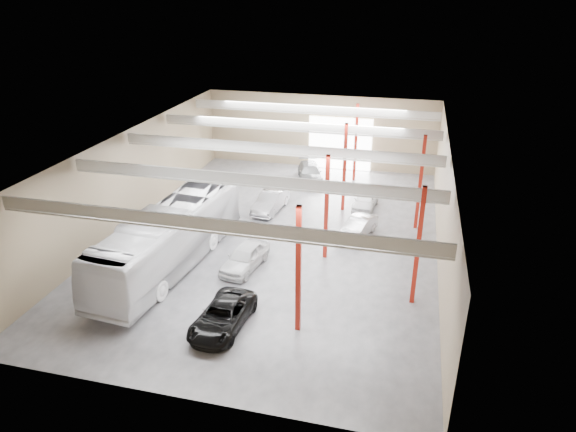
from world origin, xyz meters
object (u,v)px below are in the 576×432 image
at_px(car_right_near, 358,228).
at_px(car_right_far, 365,200).
at_px(car_row_b, 271,201).
at_px(black_sedan, 223,316).
at_px(car_row_c, 310,173).
at_px(coach_bus, 170,237).
at_px(car_row_a, 245,257).

bearing_deg(car_right_near, car_right_far, 108.70).
xyz_separation_m(car_row_b, car_right_far, (7.23, 2.25, -0.06)).
distance_m(black_sedan, car_row_c, 22.78).
relative_size(coach_bus, car_row_a, 3.15).
bearing_deg(car_row_b, coach_bus, -103.80).
distance_m(car_row_b, car_right_far, 7.57).
relative_size(black_sedan, car_row_b, 1.07).
bearing_deg(black_sedan, car_right_near, 69.94).
bearing_deg(car_row_a, car_right_far, 69.71).
xyz_separation_m(black_sedan, car_row_b, (-1.69, 15.28, 0.08)).
xyz_separation_m(black_sedan, car_row_c, (-0.07, 22.78, 0.04)).
distance_m(car_row_b, car_right_near, 7.81).
relative_size(car_row_b, car_right_far, 1.13).
distance_m(car_row_a, car_right_near, 8.84).
xyz_separation_m(car_row_b, car_row_c, (1.62, 7.50, -0.04)).
distance_m(car_row_a, car_right_far, 13.01).
distance_m(coach_bus, black_sedan, 7.76).
distance_m(car_row_a, car_row_b, 9.15).
height_order(car_row_a, car_right_far, car_row_a).
relative_size(car_row_a, car_row_b, 0.97).
height_order(car_row_c, car_right_far, car_row_c).
height_order(car_row_a, car_right_near, car_row_a).
bearing_deg(car_right_far, car_right_near, -84.92).
xyz_separation_m(coach_bus, black_sedan, (5.46, -5.37, -1.28)).
bearing_deg(car_right_far, car_row_b, -157.64).
xyz_separation_m(car_right_near, car_right_far, (0.00, 5.20, 0.02)).
relative_size(car_right_near, car_right_far, 1.00).
height_order(black_sedan, car_right_near, black_sedan).
height_order(car_row_b, car_right_far, car_row_b).
distance_m(black_sedan, car_right_near, 13.51).
bearing_deg(car_row_c, black_sedan, -106.58).
xyz_separation_m(car_row_a, car_row_b, (-0.88, 9.10, -0.00)).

